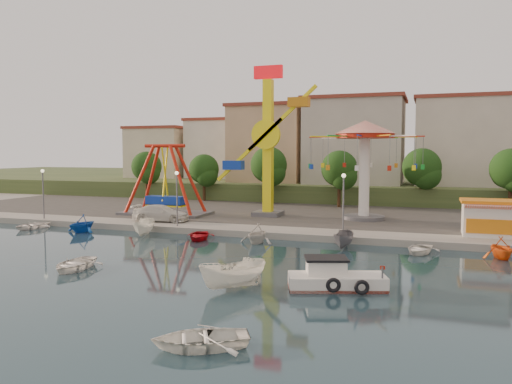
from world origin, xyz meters
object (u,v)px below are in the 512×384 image
at_px(kamikaze_tower, 271,145).
at_px(wave_swinger, 365,147).
at_px(pirate_ship_ride, 165,181).
at_px(van, 161,213).
at_px(rowboat_a, 74,264).
at_px(cabin_motorboat, 334,280).
at_px(skiff, 233,275).

height_order(kamikaze_tower, wave_swinger, kamikaze_tower).
xyz_separation_m(kamikaze_tower, wave_swinger, (10.05, 0.82, -0.24)).
distance_m(pirate_ship_ride, van, 6.42).
xyz_separation_m(pirate_ship_ride, kamikaze_tower, (11.83, 2.34, 4.04)).
distance_m(pirate_ship_ride, rowboat_a, 24.72).
bearing_deg(pirate_ship_ride, cabin_motorboat, -43.74).
relative_size(kamikaze_tower, skiff, 3.79).
xyz_separation_m(cabin_motorboat, rowboat_a, (-16.95, -1.15, -0.11)).
bearing_deg(wave_swinger, cabin_motorboat, -86.63).
bearing_deg(van, rowboat_a, -175.56).
distance_m(wave_swinger, rowboat_a, 31.81).
bearing_deg(skiff, kamikaze_tower, 138.31).
height_order(kamikaze_tower, skiff, kamikaze_tower).
distance_m(rowboat_a, skiff, 11.68).
xyz_separation_m(cabin_motorboat, skiff, (-5.32, -2.08, 0.33)).
bearing_deg(van, skiff, -148.92).
xyz_separation_m(wave_swinger, van, (-19.51, -8.34, -6.75)).
xyz_separation_m(kamikaze_tower, rowboat_a, (-5.39, -25.88, -8.03)).
distance_m(pirate_ship_ride, cabin_motorboat, 32.61).
xyz_separation_m(wave_swinger, skiff, (-3.81, -27.63, -7.35)).
distance_m(kamikaze_tower, skiff, 28.56).
bearing_deg(rowboat_a, skiff, -10.86).
bearing_deg(van, pirate_ship_ride, 16.66).
relative_size(pirate_ship_ride, cabin_motorboat, 1.73).
bearing_deg(rowboat_a, van, 96.23).
xyz_separation_m(rowboat_a, van, (-4.06, 18.36, 1.04)).
relative_size(wave_swinger, skiff, 2.66).
relative_size(skiff, van, 0.75).
bearing_deg(skiff, wave_swinger, 117.35).
xyz_separation_m(kamikaze_tower, cabin_motorboat, (11.56, -24.73, -7.93)).
relative_size(rowboat_a, van, 0.67).
distance_m(cabin_motorboat, skiff, 5.72).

